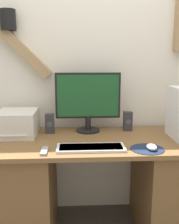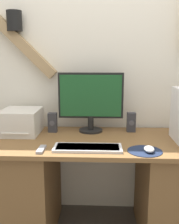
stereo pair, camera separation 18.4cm
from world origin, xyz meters
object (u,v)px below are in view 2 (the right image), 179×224
Objects in this scene: mouse at (149,149)px; remote_control at (41,149)px; printer at (21,122)px; speaker_right at (131,122)px; monitor at (91,99)px; keyboard at (88,148)px; speaker_left at (53,122)px.

mouse is 0.69× the size of remote_control.
printer is 0.47m from remote_control.
speaker_right is at bearing 36.97° from remote_control.
monitor is 0.58m from printer.
speaker_left reaches higher than keyboard.
speaker_left is (-0.69, 0.44, 0.06)m from mouse.
printer is (-0.93, 0.39, 0.07)m from mouse.
speaker_left is 0.63m from speaker_right.
printer reaches higher than mouse.
speaker_right reaches higher than mouse.
monitor is 0.37m from speaker_right.
mouse reaches higher than remote_control.
printer reaches higher than remote_control.
monitor is 3.67× the size of remote_control.
keyboard is at bearing -90.36° from monitor.
monitor is at bearing -179.26° from speaker_right.
printer is 2.10× the size of speaker_left.
printer is 2.34× the size of remote_control.
speaker_right is (0.33, 0.00, -0.19)m from monitor.
printer is at bearing -174.57° from speaker_right.
mouse is at bearing -22.77° from printer.
keyboard is at bearing -52.61° from speaker_left.
speaker_left and speaker_right have the same top height.
monitor is 5.31× the size of mouse.
monitor reaches higher than speaker_right.
mouse is 0.62× the size of speaker_right.
monitor is 1.16× the size of keyboard.
monitor is at bearing 89.64° from keyboard.
remote_control is (0.24, -0.39, -0.09)m from printer.
monitor is at bearing 57.27° from remote_control.
speaker_right reaches higher than keyboard.
printer reaches higher than speaker_right.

